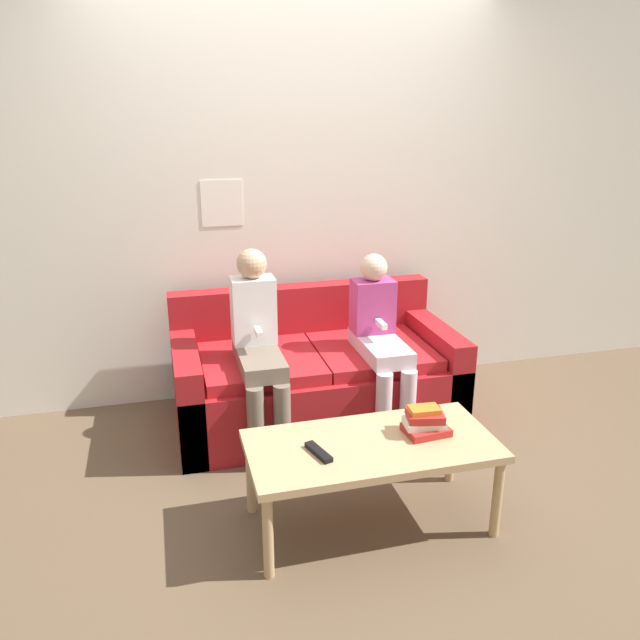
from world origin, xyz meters
name	(u,v)px	position (x,y,z in m)	size (l,w,h in m)	color
ground_plane	(339,461)	(0.00, 0.00, 0.00)	(10.00, 10.00, 0.00)	brown
wall_back	(294,193)	(0.00, 1.05, 1.30)	(8.00, 0.06, 2.60)	silver
couch	(314,377)	(0.00, 0.53, 0.27)	(1.65, 0.84, 0.76)	maroon
coffee_table	(371,451)	(-0.01, -0.53, 0.37)	(1.10, 0.53, 0.42)	tan
person_left	(258,341)	(-0.37, 0.34, 0.60)	(0.24, 0.57, 1.09)	#756656
person_right	(380,336)	(0.34, 0.33, 0.57)	(0.24, 0.57, 1.02)	silver
tv_remote	(319,452)	(-0.26, -0.57, 0.43)	(0.09, 0.17, 0.02)	black
book_stack	(425,422)	(0.25, -0.51, 0.47)	(0.21, 0.17, 0.13)	red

